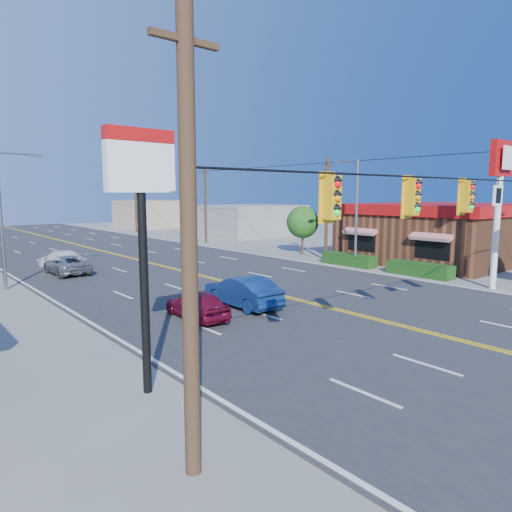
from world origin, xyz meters
TOP-DOWN VIEW (x-y plane):
  - ground at (0.00, 0.00)m, footprint 160.00×160.00m
  - road at (0.00, 20.00)m, footprint 20.00×120.00m
  - signal_span at (-0.12, 0.00)m, footprint 24.32×0.34m
  - kfc at (19.90, 12.00)m, footprint 16.30×12.40m
  - kfc_pylon at (11.00, 4.00)m, footprint 2.20×0.36m
  - pizza_hut_sign at (-11.00, 4.00)m, footprint 1.90×0.30m
  - streetlight_se at (10.79, 14.00)m, footprint 2.55×0.25m
  - streetlight_ne at (10.79, 38.00)m, footprint 2.55×0.25m
  - streetlight_sw at (-10.79, 22.00)m, footprint 2.55×0.25m
  - utility_pole_near at (12.20, 18.00)m, footprint 0.28×0.28m
  - utility_pole_mid at (12.20, 36.00)m, footprint 0.28×0.28m
  - utility_pole_far at (12.20, 54.00)m, footprint 0.28×0.28m
  - tree_kfc_rear at (13.50, 22.00)m, footprint 2.94×2.94m
  - bld_east_mid at (22.00, 40.00)m, footprint 12.00×10.00m
  - bld_east_far at (19.00, 62.00)m, footprint 10.00×10.00m
  - car_magenta at (-5.94, 9.40)m, footprint 1.75×3.87m
  - car_blue at (-3.05, 9.84)m, footprint 1.70×4.60m
  - car_white at (-6.27, 27.18)m, footprint 2.47×4.88m
  - car_silver at (-6.69, 24.70)m, footprint 2.13×4.61m

SIDE VIEW (x-z plane):
  - ground at x=0.00m, z-range 0.00..0.00m
  - road at x=0.00m, z-range 0.00..0.06m
  - car_silver at x=-6.69m, z-range 0.00..1.28m
  - car_magenta at x=-5.94m, z-range 0.00..1.29m
  - car_white at x=-6.27m, z-range 0.00..1.36m
  - car_blue at x=-3.05m, z-range 0.00..1.50m
  - bld_east_mid at x=22.00m, z-range 0.00..4.00m
  - bld_east_far at x=19.00m, z-range 0.00..4.40m
  - kfc at x=19.90m, z-range 0.03..4.73m
  - tree_kfc_rear at x=13.50m, z-range 0.73..5.14m
  - utility_pole_near at x=12.20m, z-range 0.00..8.40m
  - utility_pole_mid at x=12.20m, z-range 0.00..8.40m
  - utility_pole_far at x=12.20m, z-range 0.00..8.40m
  - streetlight_se at x=10.79m, z-range 0.51..8.51m
  - streetlight_ne at x=10.79m, z-range 0.51..8.51m
  - streetlight_sw at x=-10.79m, z-range 0.51..8.51m
  - signal_span at x=-0.12m, z-range 0.39..9.39m
  - pizza_hut_sign at x=-11.00m, z-range 1.76..8.61m
  - kfc_pylon at x=11.00m, z-range 1.79..10.29m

